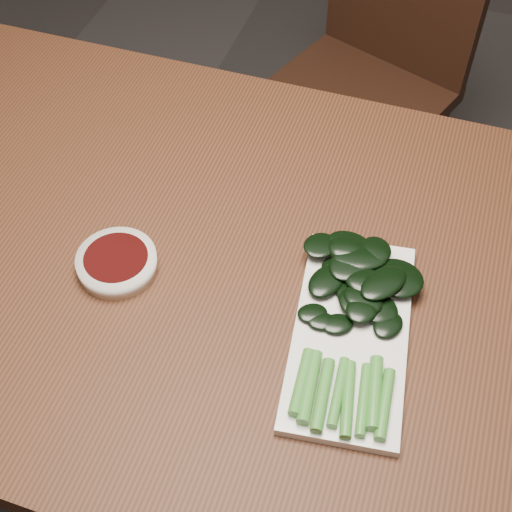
# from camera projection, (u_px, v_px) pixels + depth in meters

# --- Properties ---
(ground) EXTENTS (6.00, 6.00, 0.00)m
(ground) POSITION_uv_depth(u_px,v_px,m) (243.00, 469.00, 1.58)
(ground) COLOR #333030
(ground) RESTS_ON ground
(table) EXTENTS (1.40, 0.80, 0.75)m
(table) POSITION_uv_depth(u_px,v_px,m) (237.00, 290.00, 1.05)
(table) COLOR #462414
(table) RESTS_ON ground
(chair_far) EXTENTS (0.50, 0.50, 0.89)m
(chair_far) POSITION_uv_depth(u_px,v_px,m) (371.00, 69.00, 1.70)
(chair_far) COLOR black
(chair_far) RESTS_ON ground
(sauce_bowl) EXTENTS (0.11, 0.11, 0.03)m
(sauce_bowl) POSITION_uv_depth(u_px,v_px,m) (117.00, 263.00, 0.98)
(sauce_bowl) COLOR white
(sauce_bowl) RESTS_ON table
(serving_plate) EXTENTS (0.18, 0.32, 0.01)m
(serving_plate) POSITION_uv_depth(u_px,v_px,m) (351.00, 334.00, 0.91)
(serving_plate) COLOR white
(serving_plate) RESTS_ON table
(gai_lan) EXTENTS (0.18, 0.31, 0.02)m
(gai_lan) POSITION_uv_depth(u_px,v_px,m) (355.00, 306.00, 0.92)
(gai_lan) COLOR #439132
(gai_lan) RESTS_ON serving_plate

